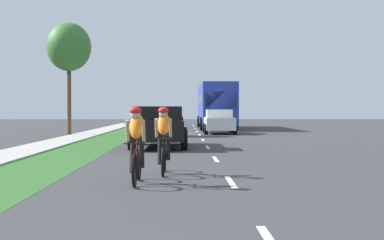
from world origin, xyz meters
The scene contains 10 objects.
ground_plane centered at (0.00, 20.00, 0.00)m, with size 120.00×120.00×0.00m, color #38383A.
grass_verge centered at (-4.80, 20.00, 0.00)m, with size 2.26×70.00×0.01m, color #2D6026.
sidewalk_concrete centered at (-6.77, 20.00, 0.00)m, with size 1.69×70.00×0.10m, color #B2ADA3.
lane_markings_center centered at (0.00, 24.00, 0.00)m, with size 0.12×52.71×0.01m.
cyclist_lead centered at (-1.95, 8.43, 0.81)m, with size 0.42×1.72×1.58m.
cyclist_trailing centered at (-1.45, 10.07, 0.81)m, with size 0.42×1.72×1.58m.
pickup_black centered at (-1.94, 18.93, 0.83)m, with size 2.22×5.10×1.64m.
sedan_white centered at (1.29, 31.03, 0.77)m, with size 1.98×4.30×1.52m.
bus_blue centered at (1.65, 40.04, 1.98)m, with size 2.78×11.60×3.48m.
street_tree_near centered at (-7.74, 29.17, 5.19)m, with size 2.60×2.60×6.67m.
Camera 1 is at (-1.01, -2.28, 1.52)m, focal length 49.43 mm.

